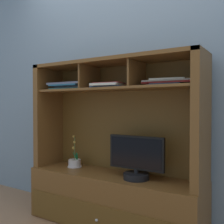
{
  "coord_description": "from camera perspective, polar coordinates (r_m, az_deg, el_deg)",
  "views": [
    {
      "loc": [
        1.21,
        -1.91,
        1.04
      ],
      "look_at": [
        0.0,
        0.0,
        0.99
      ],
      "focal_mm": 42.3,
      "sensor_mm": 36.0,
      "label": 1
    }
  ],
  "objects": [
    {
      "name": "back_wall",
      "position": [
        2.5,
        3.02,
        9.53
      ],
      "size": [
        6.0,
        0.02,
        2.8
      ],
      "primitive_type": "cube",
      "color": "gray",
      "rests_on": "ground"
    },
    {
      "name": "media_console",
      "position": [
        2.35,
        0.13,
        -13.79
      ],
      "size": [
        1.56,
        0.46,
        1.44
      ],
      "color": "brown",
      "rests_on": "ground"
    },
    {
      "name": "tv_monitor",
      "position": [
        2.15,
        5.25,
        -10.4
      ],
      "size": [
        0.47,
        0.21,
        0.35
      ],
      "color": "black",
      "rests_on": "media_console"
    },
    {
      "name": "potted_orchid",
      "position": [
        2.61,
        -8.08,
        -10.75
      ],
      "size": [
        0.14,
        0.14,
        0.31
      ],
      "color": "silver",
      "rests_on": "media_console"
    },
    {
      "name": "magazine_stack_left",
      "position": [
        2.23,
        -0.74,
        5.8
      ],
      "size": [
        0.28,
        0.27,
        0.04
      ],
      "color": "#354E73",
      "rests_on": "media_console"
    },
    {
      "name": "magazine_stack_centre",
      "position": [
        2.54,
        -9.07,
        5.57
      ],
      "size": [
        0.38,
        0.26,
        0.06
      ],
      "color": "#3B7670",
      "rests_on": "media_console"
    },
    {
      "name": "magazine_stack_right",
      "position": [
        2.1,
        12.28,
        6.24
      ],
      "size": [
        0.39,
        0.27,
        0.05
      ],
      "color": "gray",
      "rests_on": "media_console"
    }
  ]
}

